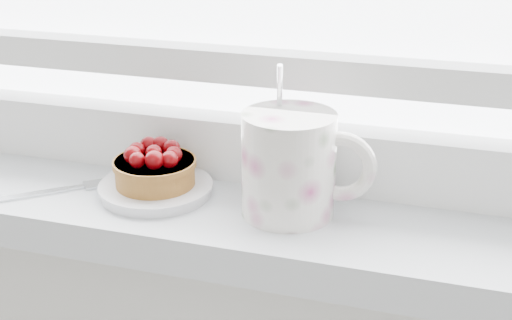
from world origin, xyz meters
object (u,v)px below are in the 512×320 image
at_px(raspberry_tart, 155,167).
at_px(saucer, 156,189).
at_px(floral_mug, 292,163).
at_px(fork, 55,191).

bearing_deg(raspberry_tart, saucer, -105.51).
height_order(saucer, floral_mug, floral_mug).
height_order(saucer, fork, saucer).
height_order(saucer, raspberry_tart, raspberry_tart).
height_order(raspberry_tart, floral_mug, floral_mug).
relative_size(saucer, fork, 0.87).
distance_m(raspberry_tart, fork, 0.12).
height_order(raspberry_tart, fork, raspberry_tart).
distance_m(saucer, floral_mug, 0.16).
bearing_deg(saucer, fork, -164.96).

